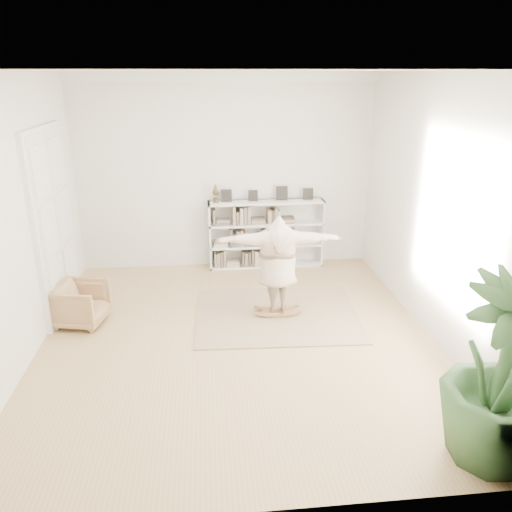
{
  "coord_description": "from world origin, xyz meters",
  "views": [
    {
      "loc": [
        -0.38,
        -6.26,
        3.59
      ],
      "look_at": [
        0.3,
        0.4,
        1.1
      ],
      "focal_mm": 35.0,
      "sensor_mm": 36.0,
      "label": 1
    }
  ],
  "objects_px": {
    "houseplant": "(502,374)",
    "person": "(278,262)",
    "armchair": "(81,304)",
    "bookshelf": "(266,235)",
    "rocker_board": "(277,311)"
  },
  "relations": [
    {
      "from": "armchair",
      "to": "houseplant",
      "type": "xyz_separation_m",
      "value": [
        4.6,
        -3.26,
        0.62
      ]
    },
    {
      "from": "bookshelf",
      "to": "armchair",
      "type": "distance_m",
      "value": 3.71
    },
    {
      "from": "bookshelf",
      "to": "armchair",
      "type": "height_order",
      "value": "bookshelf"
    },
    {
      "from": "armchair",
      "to": "person",
      "type": "distance_m",
      "value": 3.02
    },
    {
      "from": "armchair",
      "to": "rocker_board",
      "type": "relative_size",
      "value": 1.42
    },
    {
      "from": "armchair",
      "to": "houseplant",
      "type": "bearing_deg",
      "value": -112.9
    },
    {
      "from": "armchair",
      "to": "rocker_board",
      "type": "height_order",
      "value": "armchair"
    },
    {
      "from": "person",
      "to": "bookshelf",
      "type": "bearing_deg",
      "value": -89.71
    },
    {
      "from": "rocker_board",
      "to": "houseplant",
      "type": "height_order",
      "value": "houseplant"
    },
    {
      "from": "bookshelf",
      "to": "armchair",
      "type": "xyz_separation_m",
      "value": [
        -3.04,
        -2.1,
        -0.31
      ]
    },
    {
      "from": "rocker_board",
      "to": "person",
      "type": "distance_m",
      "value": 0.82
    },
    {
      "from": "person",
      "to": "houseplant",
      "type": "relative_size",
      "value": 1.0
    },
    {
      "from": "person",
      "to": "houseplant",
      "type": "bearing_deg",
      "value": 119.28
    },
    {
      "from": "bookshelf",
      "to": "houseplant",
      "type": "height_order",
      "value": "houseplant"
    },
    {
      "from": "houseplant",
      "to": "person",
      "type": "bearing_deg",
      "value": 116.86
    }
  ]
}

